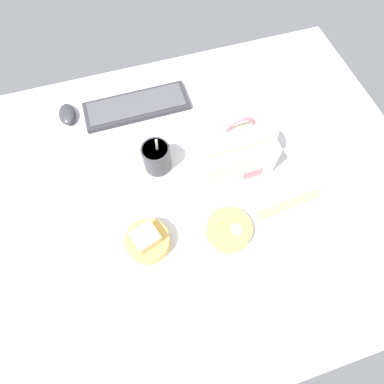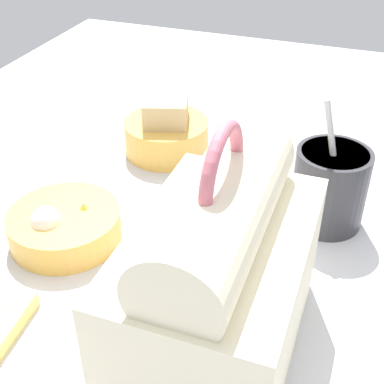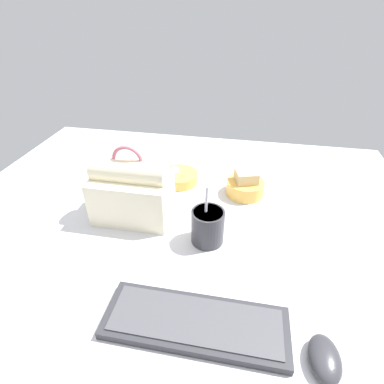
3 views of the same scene
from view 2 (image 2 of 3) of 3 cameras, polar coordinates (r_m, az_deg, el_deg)
desk_surface at (r=60.86cm, az=2.44°, el=-6.26°), size 140.00×110.00×2.00cm
lunch_bag at (r=43.99cm, az=2.80°, el=-9.07°), size 21.21×13.70×22.27cm
soup_cup at (r=62.73cm, az=14.47°, el=0.66°), size 8.42×8.42×15.57cm
bento_bowl_sandwich at (r=75.80cm, az=-2.74°, el=6.43°), size 11.88×11.88×8.26cm
bento_bowl_snacks at (r=61.34cm, az=-13.40°, el=-3.42°), size 12.53×12.53×5.25cm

